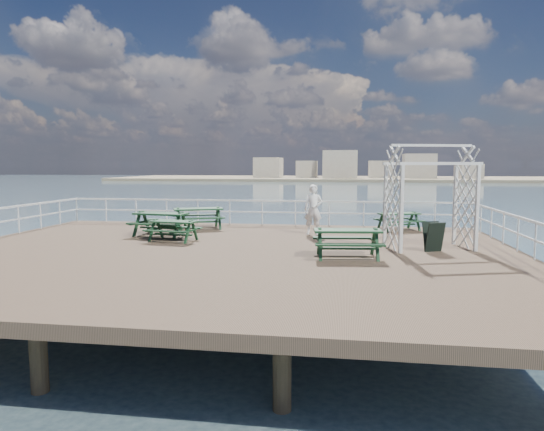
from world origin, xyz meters
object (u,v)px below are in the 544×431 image
Objects in this scene: picnic_table_c at (399,218)px; picnic_table_d at (173,226)px; picnic_table_b at (161,219)px; person at (313,210)px; picnic_table_a at (198,214)px; trellis_arbor at (430,203)px; picnic_table_e at (347,237)px.

picnic_table_d is (-8.07, -3.98, -0.00)m from picnic_table_c.
picnic_table_b is 1.48m from picnic_table_d.
person is (5.62, 1.11, 0.33)m from picnic_table_b.
picnic_table_b is 1.22× the size of picnic_table_d.
picnic_table_a is at bearing 77.62° from picnic_table_b.
picnic_table_d is at bearing -176.76° from picnic_table_c.
trellis_arbor is at bearing -106.82° from picnic_table_c.
trellis_arbor reaches higher than picnic_table_d.
picnic_table_d is at bearing -44.08° from picnic_table_b.
person is at bearing -176.16° from picnic_table_c.
picnic_table_c is at bearing 34.61° from picnic_table_d.
picnic_table_d is (0.90, -1.17, -0.11)m from picnic_table_b.
picnic_table_a is 4.94m from person.
picnic_table_d is 6.38m from picnic_table_e.
picnic_table_c is at bearing -19.22° from picnic_table_a.
trellis_arbor reaches higher than person.
picnic_table_c is 6.53m from picnic_table_e.
picnic_table_b is 9.40m from picnic_table_c.
picnic_table_e is (5.98, -2.21, 0.08)m from picnic_table_d.
picnic_table_d is at bearing 161.55° from trellis_arbor.
person is (-3.82, 2.57, -0.50)m from trellis_arbor.
picnic_table_d is 5.26m from person.
trellis_arbor is at bearing -0.50° from picnic_table_b.
picnic_table_c is 0.62× the size of trellis_arbor.
picnic_table_e is at bearing -159.50° from trellis_arbor.
person reaches higher than picnic_table_c.
person is at bearing 99.24° from picnic_table_e.
picnic_table_b is 5.74m from person.
picnic_table_b is at bearing 174.37° from picnic_table_c.
picnic_table_b reaches higher than picnic_table_a.
picnic_table_e is (6.09, -5.48, -0.03)m from picnic_table_a.
picnic_table_c is at bearing 30.02° from person.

